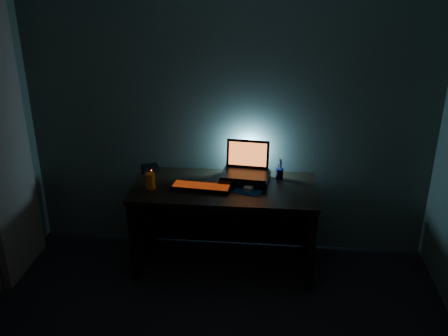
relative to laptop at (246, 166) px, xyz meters
name	(u,v)px	position (x,y,z in m)	size (l,w,h in m)	color
room	(192,235)	(-0.17, -1.78, 0.38)	(3.50, 4.00, 2.50)	black
desk	(225,211)	(-0.17, -0.11, -0.38)	(1.50, 0.70, 0.75)	black
curtain	(4,142)	(-1.88, -0.36, 0.28)	(0.06, 0.65, 2.30)	#A99E87
riser	(245,178)	(-0.01, -0.05, -0.09)	(0.40, 0.30, 0.06)	black
laptop	(246,166)	(0.00, 0.00, 0.00)	(0.40, 0.32, 0.26)	black
keyboard	(201,187)	(-0.35, -0.22, -0.11)	(0.49, 0.20, 0.03)	black
mousepad	(249,190)	(0.04, -0.21, -0.12)	(0.22, 0.20, 0.00)	navy
mouse	(249,187)	(0.04, -0.21, -0.10)	(0.07, 0.11, 0.03)	gray
pen_cup	(280,174)	(0.28, 0.03, -0.07)	(0.06, 0.06, 0.09)	black
juice_glass	(150,181)	(-0.76, -0.26, -0.05)	(0.08, 0.08, 0.13)	orange
router	(150,168)	(-0.85, 0.10, -0.10)	(0.17, 0.16, 0.05)	black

